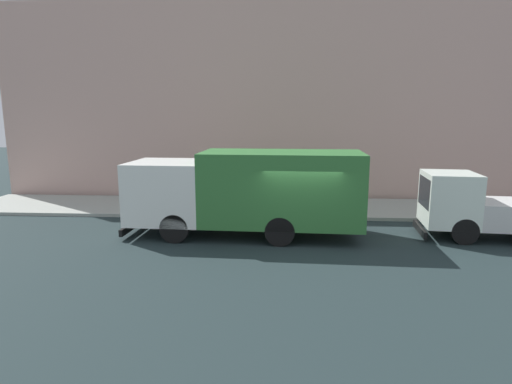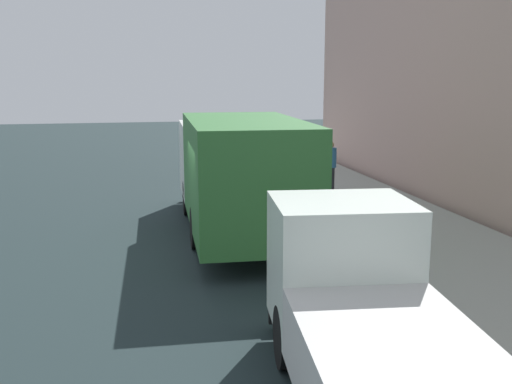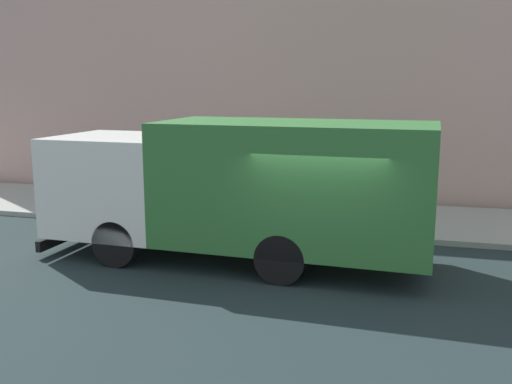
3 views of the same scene
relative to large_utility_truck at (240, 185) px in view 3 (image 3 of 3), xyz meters
name	(u,v)px [view 3 (image 3 of 3)]	position (x,y,z in m)	size (l,w,h in m)	color
ground	(320,278)	(-0.70, -1.84, -1.66)	(80.00, 80.00, 0.00)	#202D2F
sidewalk	(347,218)	(4.32, -1.84, -1.59)	(4.03, 30.00, 0.14)	#9CA198
building_facade	(361,46)	(6.83, -1.84, 3.22)	(0.50, 30.00, 9.76)	#C59E92
large_utility_truck	(240,185)	(0.00, 0.00, 0.00)	(2.89, 8.34, 3.00)	white
pedestrian_walking	(148,177)	(3.83, 3.98, -0.62)	(0.47, 0.47, 1.72)	#21242A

